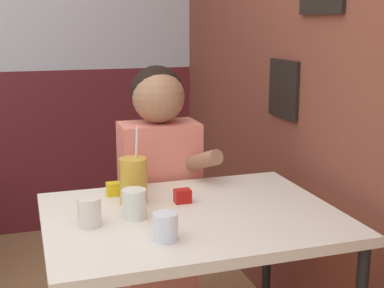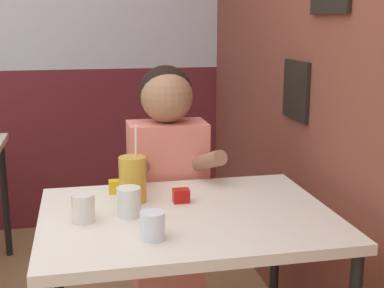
{
  "view_description": "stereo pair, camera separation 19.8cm",
  "coord_description": "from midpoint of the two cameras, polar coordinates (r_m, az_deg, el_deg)",
  "views": [
    {
      "loc": [
        0.28,
        -1.39,
        1.42
      ],
      "look_at": [
        0.87,
        0.44,
        0.97
      ],
      "focal_mm": 50.0,
      "sensor_mm": 36.0,
      "label": 1
    },
    {
      "loc": [
        0.47,
        -1.45,
        1.42
      ],
      "look_at": [
        0.87,
        0.44,
        0.97
      ],
      "focal_mm": 50.0,
      "sensor_mm": 36.0,
      "label": 2
    }
  ],
  "objects": [
    {
      "name": "brick_wall_right",
      "position": [
        2.76,
        5.4,
        11.55
      ],
      "size": [
        0.08,
        4.23,
        2.7
      ],
      "color": "brown",
      "rests_on": "ground_plane"
    },
    {
      "name": "main_table",
      "position": [
        1.91,
        -3.02,
        -9.43
      ],
      "size": [
        1.02,
        0.77,
        0.76
      ],
      "color": "beige",
      "rests_on": "ground_plane"
    },
    {
      "name": "person_seated",
      "position": [
        2.39,
        -5.84,
        -5.22
      ],
      "size": [
        0.42,
        0.42,
        1.23
      ],
      "color": "#EA7F6B",
      "rests_on": "ground_plane"
    },
    {
      "name": "cocktail_pitcher",
      "position": [
        1.97,
        -9.15,
        -3.94
      ],
      "size": [
        0.1,
        0.1,
        0.29
      ],
      "color": "gold",
      "rests_on": "main_table"
    },
    {
      "name": "glass_near_pitcher",
      "position": [
        1.65,
        -6.31,
        -8.83
      ],
      "size": [
        0.08,
        0.08,
        0.09
      ],
      "color": "silver",
      "rests_on": "main_table"
    },
    {
      "name": "glass_center",
      "position": [
        1.84,
        -9.28,
        -6.37
      ],
      "size": [
        0.08,
        0.08,
        0.1
      ],
      "color": "silver",
      "rests_on": "main_table"
    },
    {
      "name": "glass_far_side",
      "position": [
        1.8,
        -14.04,
        -7.09
      ],
      "size": [
        0.08,
        0.08,
        0.09
      ],
      "color": "silver",
      "rests_on": "main_table"
    },
    {
      "name": "condiment_ketchup",
      "position": [
        1.98,
        -3.9,
        -5.61
      ],
      "size": [
        0.06,
        0.04,
        0.05
      ],
      "color": "#B7140F",
      "rests_on": "main_table"
    },
    {
      "name": "condiment_mustard",
      "position": [
        2.09,
        -10.99,
        -4.77
      ],
      "size": [
        0.06,
        0.04,
        0.05
      ],
      "color": "yellow",
      "rests_on": "main_table"
    }
  ]
}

